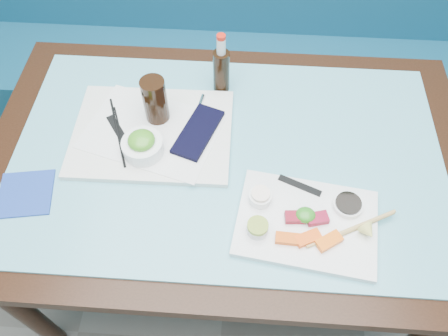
# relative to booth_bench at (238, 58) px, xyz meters

# --- Properties ---
(booth_bench) EXTENTS (3.00, 0.56, 1.17)m
(booth_bench) POSITION_rel_booth_bench_xyz_m (0.00, 0.00, 0.00)
(booth_bench) COLOR navy
(booth_bench) RESTS_ON ground
(dining_table) EXTENTS (1.40, 0.90, 0.75)m
(dining_table) POSITION_rel_booth_bench_xyz_m (0.00, -0.84, 0.29)
(dining_table) COLOR black
(dining_table) RESTS_ON ground
(glass_top) EXTENTS (1.22, 0.76, 0.01)m
(glass_top) POSITION_rel_booth_bench_xyz_m (0.00, -0.84, 0.38)
(glass_top) COLOR #5CA7B8
(glass_top) RESTS_ON dining_table
(sashimi_plate) EXTENTS (0.38, 0.30, 0.02)m
(sashimi_plate) POSITION_rel_booth_bench_xyz_m (0.21, -1.05, 0.39)
(sashimi_plate) COLOR silver
(sashimi_plate) RESTS_ON glass_top
(salmon_left) EXTENTS (0.06, 0.03, 0.01)m
(salmon_left) POSITION_rel_booth_bench_xyz_m (0.16, -1.10, 0.41)
(salmon_left) COLOR #E94F09
(salmon_left) RESTS_ON sashimi_plate
(salmon_mid) EXTENTS (0.07, 0.05, 0.02)m
(salmon_mid) POSITION_rel_booth_bench_xyz_m (0.21, -1.10, 0.41)
(salmon_mid) COLOR #FF4F0A
(salmon_mid) RESTS_ON sashimi_plate
(salmon_right) EXTENTS (0.07, 0.06, 0.02)m
(salmon_right) POSITION_rel_booth_bench_xyz_m (0.26, -1.10, 0.41)
(salmon_right) COLOR #FF620A
(salmon_right) RESTS_ON sashimi_plate
(tuna_left) EXTENTS (0.05, 0.04, 0.02)m
(tuna_left) POSITION_rel_booth_bench_xyz_m (0.18, -1.04, 0.41)
(tuna_left) COLOR maroon
(tuna_left) RESTS_ON sashimi_plate
(tuna_right) EXTENTS (0.06, 0.04, 0.02)m
(tuna_right) POSITION_rel_booth_bench_xyz_m (0.24, -1.04, 0.41)
(tuna_right) COLOR maroon
(tuna_right) RESTS_ON sashimi_plate
(seaweed_garnish) EXTENTS (0.07, 0.06, 0.03)m
(seaweed_garnish) POSITION_rel_booth_bench_xyz_m (0.21, -1.04, 0.42)
(seaweed_garnish) COLOR #297E1D
(seaweed_garnish) RESTS_ON sashimi_plate
(ramekin_wasabi) EXTENTS (0.05, 0.05, 0.02)m
(ramekin_wasabi) POSITION_rel_booth_bench_xyz_m (0.09, -1.08, 0.41)
(ramekin_wasabi) COLOR silver
(ramekin_wasabi) RESTS_ON sashimi_plate
(wasabi_fill) EXTENTS (0.06, 0.06, 0.01)m
(wasabi_fill) POSITION_rel_booth_bench_xyz_m (0.09, -1.08, 0.43)
(wasabi_fill) COLOR olive
(wasabi_fill) RESTS_ON ramekin_wasabi
(ramekin_ginger) EXTENTS (0.08, 0.08, 0.02)m
(ramekin_ginger) POSITION_rel_booth_bench_xyz_m (0.09, -0.99, 0.41)
(ramekin_ginger) COLOR white
(ramekin_ginger) RESTS_ON sashimi_plate
(ginger_fill) EXTENTS (0.06, 0.06, 0.01)m
(ginger_fill) POSITION_rel_booth_bench_xyz_m (0.09, -0.99, 0.43)
(ginger_fill) COLOR #FFE6D1
(ginger_fill) RESTS_ON ramekin_ginger
(soy_dish) EXTENTS (0.09, 0.09, 0.02)m
(soy_dish) POSITION_rel_booth_bench_xyz_m (0.32, -1.00, 0.41)
(soy_dish) COLOR white
(soy_dish) RESTS_ON sashimi_plate
(soy_fill) EXTENTS (0.08, 0.08, 0.01)m
(soy_fill) POSITION_rel_booth_bench_xyz_m (0.32, -1.00, 0.42)
(soy_fill) COLOR black
(soy_fill) RESTS_ON soy_dish
(lemon_wedge) EXTENTS (0.05, 0.05, 0.04)m
(lemon_wedge) POSITION_rel_booth_bench_xyz_m (0.36, -1.08, 0.42)
(lemon_wedge) COLOR #EFE671
(lemon_wedge) RESTS_ON sashimi_plate
(chopstick_sleeve) EXTENTS (0.12, 0.06, 0.00)m
(chopstick_sleeve) POSITION_rel_booth_bench_xyz_m (0.20, -0.94, 0.40)
(chopstick_sleeve) COLOR black
(chopstick_sleeve) RESTS_ON sashimi_plate
(wooden_chopstick_a) EXTENTS (0.23, 0.12, 0.01)m
(wooden_chopstick_a) POSITION_rel_booth_bench_xyz_m (0.32, -1.06, 0.41)
(wooden_chopstick_a) COLOR tan
(wooden_chopstick_a) RESTS_ON sashimi_plate
(wooden_chopstick_b) EXTENTS (0.21, 0.11, 0.01)m
(wooden_chopstick_b) POSITION_rel_booth_bench_xyz_m (0.33, -1.06, 0.41)
(wooden_chopstick_b) COLOR #987D47
(wooden_chopstick_b) RESTS_ON sashimi_plate
(serving_tray) EXTENTS (0.46, 0.35, 0.02)m
(serving_tray) POSITION_rel_booth_bench_xyz_m (-0.22, -0.78, 0.39)
(serving_tray) COLOR silver
(serving_tray) RESTS_ON glass_top
(paper_placemat) EXTENTS (0.43, 0.35, 0.00)m
(paper_placemat) POSITION_rel_booth_bench_xyz_m (-0.22, -0.78, 0.40)
(paper_placemat) COLOR white
(paper_placemat) RESTS_ON serving_tray
(seaweed_bowl) EXTENTS (0.13, 0.13, 0.05)m
(seaweed_bowl) POSITION_rel_booth_bench_xyz_m (-0.23, -0.86, 0.42)
(seaweed_bowl) COLOR white
(seaweed_bowl) RESTS_ON serving_tray
(seaweed_salad) EXTENTS (0.10, 0.10, 0.04)m
(seaweed_salad) POSITION_rel_booth_bench_xyz_m (-0.23, -0.86, 0.45)
(seaweed_salad) COLOR #418E20
(seaweed_salad) RESTS_ON seaweed_bowl
(cola_glass) EXTENTS (0.08, 0.08, 0.14)m
(cola_glass) POSITION_rel_booth_bench_xyz_m (-0.21, -0.73, 0.47)
(cola_glass) COLOR black
(cola_glass) RESTS_ON serving_tray
(navy_pouch) EXTENTS (0.14, 0.21, 0.02)m
(navy_pouch) POSITION_rel_booth_bench_xyz_m (-0.09, -0.78, 0.41)
(navy_pouch) COLOR black
(navy_pouch) RESTS_ON serving_tray
(fork) EXTENTS (0.02, 0.09, 0.01)m
(fork) POSITION_rel_booth_bench_xyz_m (-0.09, -0.68, 0.41)
(fork) COLOR silver
(fork) RESTS_ON serving_tray
(black_chopstick_a) EXTENTS (0.10, 0.25, 0.01)m
(black_chopstick_a) POSITION_rel_booth_bench_xyz_m (-0.32, -0.79, 0.40)
(black_chopstick_a) COLOR black
(black_chopstick_a) RESTS_ON serving_tray
(black_chopstick_b) EXTENTS (0.08, 0.19, 0.01)m
(black_chopstick_b) POSITION_rel_booth_bench_xyz_m (-0.31, -0.79, 0.40)
(black_chopstick_b) COLOR black
(black_chopstick_b) RESTS_ON serving_tray
(tray_sleeve) EXTENTS (0.10, 0.13, 0.00)m
(tray_sleeve) POSITION_rel_booth_bench_xyz_m (-0.32, -0.79, 0.40)
(tray_sleeve) COLOR black
(tray_sleeve) RESTS_ON serving_tray
(cola_bottle_body) EXTENTS (0.07, 0.07, 0.14)m
(cola_bottle_body) POSITION_rel_booth_bench_xyz_m (-0.03, -0.58, 0.46)
(cola_bottle_body) COLOR black
(cola_bottle_body) RESTS_ON glass_top
(cola_bottle_neck) EXTENTS (0.04, 0.04, 0.05)m
(cola_bottle_neck) POSITION_rel_booth_bench_xyz_m (-0.03, -0.58, 0.55)
(cola_bottle_neck) COLOR silver
(cola_bottle_neck) RESTS_ON cola_bottle_body
(cola_bottle_cap) EXTENTS (0.03, 0.03, 0.01)m
(cola_bottle_cap) POSITION_rel_booth_bench_xyz_m (-0.03, -0.58, 0.58)
(cola_bottle_cap) COLOR red
(cola_bottle_cap) RESTS_ON cola_bottle_neck
(blue_napkin) EXTENTS (0.16, 0.16, 0.01)m
(blue_napkin) POSITION_rel_booth_bench_xyz_m (-0.53, -1.01, 0.39)
(blue_napkin) COLOR navy
(blue_napkin) RESTS_ON glass_top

